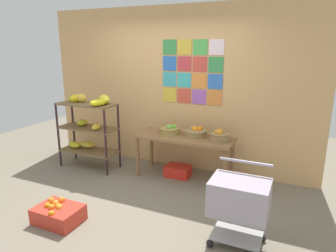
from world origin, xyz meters
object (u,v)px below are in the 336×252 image
at_px(banana_shelf_unit, 88,123).
at_px(orange_crate_foreground, 58,213).
at_px(display_table, 184,142).
at_px(fruit_basket_back_left, 220,135).
at_px(shopping_cart, 239,200).
at_px(fruit_basket_back_right, 196,132).
at_px(fruit_basket_centre, 170,130).
at_px(produce_crate_under_table, 178,171).

xyz_separation_m(banana_shelf_unit, orange_crate_foreground, (0.76, -1.57, -0.68)).
xyz_separation_m(display_table, fruit_basket_back_left, (0.55, 0.02, 0.17)).
bearing_deg(orange_crate_foreground, shopping_cart, 12.61).
height_order(orange_crate_foreground, shopping_cart, shopping_cart).
height_order(display_table, fruit_basket_back_right, fruit_basket_back_right).
distance_m(display_table, fruit_basket_back_left, 0.58).
bearing_deg(display_table, fruit_basket_back_right, 34.43).
bearing_deg(fruit_basket_centre, fruit_basket_back_right, 7.03).
height_order(produce_crate_under_table, orange_crate_foreground, orange_crate_foreground).
height_order(banana_shelf_unit, fruit_basket_centre, banana_shelf_unit).
distance_m(fruit_basket_centre, shopping_cart, 2.00).
distance_m(produce_crate_under_table, orange_crate_foreground, 1.98).
xyz_separation_m(fruit_basket_back_right, produce_crate_under_table, (-0.26, -0.10, -0.67)).
height_order(banana_shelf_unit, produce_crate_under_table, banana_shelf_unit).
xyz_separation_m(orange_crate_foreground, shopping_cart, (2.04, 0.46, 0.41)).
xyz_separation_m(fruit_basket_back_left, produce_crate_under_table, (-0.66, -0.01, -0.68)).
distance_m(fruit_basket_back_left, orange_crate_foreground, 2.43).
relative_size(produce_crate_under_table, orange_crate_foreground, 0.74).
bearing_deg(shopping_cart, fruit_basket_back_left, 102.76).
relative_size(banana_shelf_unit, shopping_cart, 1.47).
bearing_deg(fruit_basket_back_right, display_table, -145.57).
distance_m(banana_shelf_unit, display_table, 1.70).
bearing_deg(orange_crate_foreground, fruit_basket_back_right, 61.06).
relative_size(produce_crate_under_table, shopping_cart, 0.46).
relative_size(fruit_basket_centre, orange_crate_foreground, 0.62).
relative_size(banana_shelf_unit, orange_crate_foreground, 2.36).
height_order(fruit_basket_back_left, fruit_basket_back_right, fruit_basket_back_left).
bearing_deg(banana_shelf_unit, shopping_cart, -21.76).
height_order(fruit_basket_back_left, shopping_cart, same).
distance_m(banana_shelf_unit, fruit_basket_back_right, 1.85).
xyz_separation_m(fruit_basket_centre, shopping_cart, (1.40, -1.40, -0.24)).
relative_size(fruit_basket_centre, fruit_basket_back_right, 0.92).
distance_m(orange_crate_foreground, shopping_cart, 2.13).
bearing_deg(shopping_cart, produce_crate_under_table, 122.20).
xyz_separation_m(fruit_basket_back_left, shopping_cart, (0.58, -1.37, -0.25)).
relative_size(fruit_basket_back_right, produce_crate_under_table, 0.91).
distance_m(banana_shelf_unit, shopping_cart, 3.03).
height_order(fruit_basket_back_left, fruit_basket_centre, fruit_basket_back_left).
height_order(fruit_basket_back_right, orange_crate_foreground, fruit_basket_back_right).
bearing_deg(fruit_basket_back_right, produce_crate_under_table, -159.65).
height_order(fruit_basket_centre, produce_crate_under_table, fruit_basket_centre).
bearing_deg(fruit_basket_back_left, fruit_basket_back_right, 168.15).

